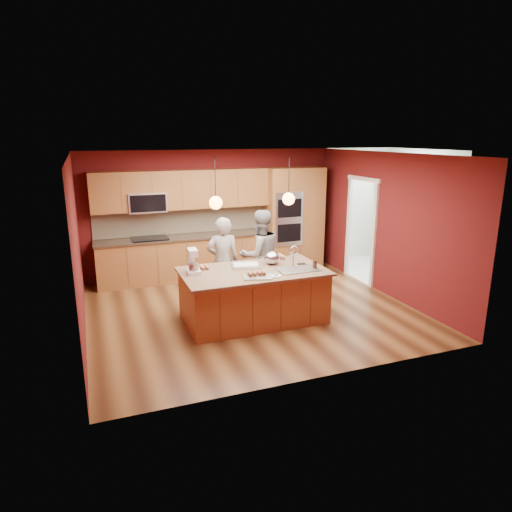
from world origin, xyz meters
name	(u,v)px	position (x,y,z in m)	size (l,w,h in m)	color
floor	(251,310)	(0.00, 0.00, 0.00)	(5.50, 5.50, 0.00)	#452713
ceiling	(250,154)	(0.00, 0.00, 2.70)	(5.50, 5.50, 0.00)	white
wall_back	(211,213)	(0.00, 2.50, 1.35)	(5.50, 5.50, 0.00)	#561213
wall_front	(322,277)	(0.00, -2.50, 1.35)	(5.50, 5.50, 0.00)	#561213
wall_left	(77,249)	(-2.75, 0.00, 1.35)	(5.00, 5.00, 0.00)	#561213
wall_right	(386,224)	(2.75, 0.00, 1.35)	(5.00, 5.00, 0.00)	#561213
cabinet_run	(184,233)	(-0.68, 2.25, 0.98)	(3.74, 0.64, 2.30)	brown
oven_column	(293,219)	(1.85, 2.19, 1.15)	(1.30, 0.62, 2.30)	brown
doorway_trim	(361,232)	(2.73, 0.80, 1.05)	(0.08, 1.11, 2.20)	white
laundry_room	(415,184)	(4.35, 1.20, 1.95)	(2.60, 2.70, 2.70)	beige
pendant_left	(216,203)	(-0.72, -0.43, 2.00)	(0.20, 0.20, 0.80)	black
pendant_right	(289,199)	(0.50, -0.43, 2.00)	(0.20, 0.20, 0.80)	black
island	(254,295)	(-0.09, -0.44, 0.44)	(2.35, 1.32, 1.24)	brown
person_left	(223,261)	(-0.35, 0.48, 0.80)	(0.59, 0.38, 1.61)	black
person_right	(260,255)	(0.37, 0.48, 0.85)	(0.82, 0.64, 1.69)	gray
stand_mixer	(193,263)	(-1.06, -0.25, 1.03)	(0.22, 0.30, 0.40)	white
sheet_cake	(246,265)	(-0.15, -0.20, 0.89)	(0.54, 0.44, 0.05)	silver
cooling_rack	(258,277)	(-0.18, -0.82, 0.88)	(0.44, 0.32, 0.02)	#B2B5B9
mixing_bowl	(272,258)	(0.32, -0.20, 0.97)	(0.27, 0.27, 0.23)	#B1B3B8
plate	(276,276)	(0.11, -0.88, 0.87)	(0.16, 0.16, 0.01)	white
tumbler	(315,264)	(0.87, -0.70, 0.94)	(0.07, 0.07, 0.14)	#382012
phone	(301,264)	(0.79, -0.38, 0.87)	(0.14, 0.08, 0.01)	black
cupcakes_left	(202,267)	(-0.87, -0.08, 0.90)	(0.22, 0.22, 0.06)	tan
cupcakes_rack	(257,273)	(-0.18, -0.77, 0.92)	(0.30, 0.15, 0.07)	tan
cupcakes_right	(279,257)	(0.57, 0.08, 0.90)	(0.17, 0.25, 0.08)	tan
washer	(413,247)	(4.22, 0.93, 0.56)	(0.69, 0.71, 1.11)	white
dryer	(396,242)	(4.20, 1.49, 0.55)	(0.68, 0.70, 1.10)	white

